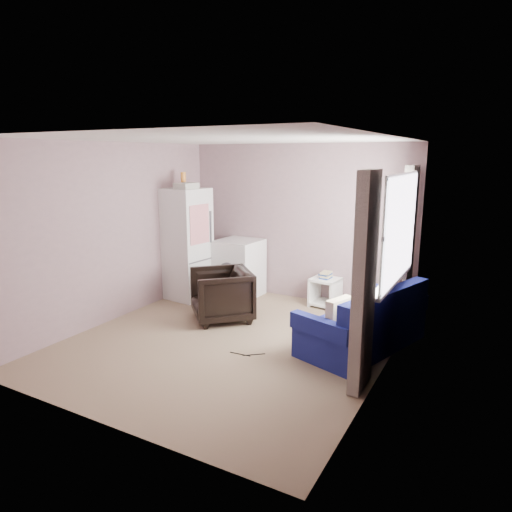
# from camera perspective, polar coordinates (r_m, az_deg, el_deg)

# --- Properties ---
(room) EXTENTS (3.84, 4.24, 2.54)m
(room) POSITION_cam_1_polar(r_m,az_deg,el_deg) (5.55, -3.20, 1.42)
(room) COLOR #8F775E
(room) RESTS_ON ground
(armchair) EXTENTS (1.09, 1.09, 0.82)m
(armchair) POSITION_cam_1_polar(r_m,az_deg,el_deg) (6.53, -4.32, -4.54)
(armchair) COLOR black
(armchair) RESTS_ON ground
(fridge) EXTENTS (0.70, 0.69, 2.05)m
(fridge) POSITION_cam_1_polar(r_m,az_deg,el_deg) (7.50, -8.61, 1.58)
(fridge) COLOR silver
(fridge) RESTS_ON ground
(washing_machine) EXTENTS (0.70, 0.71, 0.95)m
(washing_machine) POSITION_cam_1_polar(r_m,az_deg,el_deg) (7.62, -2.13, -1.35)
(washing_machine) COLOR silver
(washing_machine) RESTS_ON ground
(side_table) EXTENTS (0.45, 0.45, 0.56)m
(side_table) POSITION_cam_1_polar(r_m,az_deg,el_deg) (7.21, 8.65, -4.22)
(side_table) COLOR white
(side_table) RESTS_ON ground
(sofa) EXTENTS (1.31, 1.92, 0.79)m
(sofa) POSITION_cam_1_polar(r_m,az_deg,el_deg) (5.78, 13.57, -8.44)
(sofa) COLOR navy
(sofa) RESTS_ON ground
(window_dressing) EXTENTS (0.17, 2.62, 2.18)m
(window_dressing) POSITION_cam_1_polar(r_m,az_deg,el_deg) (5.57, 16.39, -0.58)
(window_dressing) COLOR white
(window_dressing) RESTS_ON ground
(floor_cables) EXTENTS (0.39, 0.18, 0.01)m
(floor_cables) POSITION_cam_1_polar(r_m,az_deg,el_deg) (5.54, -1.13, -12.19)
(floor_cables) COLOR black
(floor_cables) RESTS_ON ground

